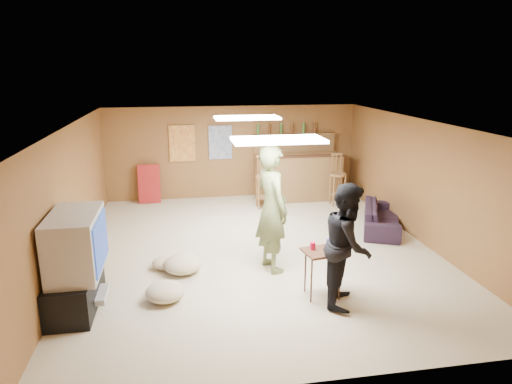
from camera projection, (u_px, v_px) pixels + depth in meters
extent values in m
plane|color=#BFB192|center=(258.00, 250.00, 7.96)|extent=(7.00, 7.00, 0.00)
cube|color=silver|center=(258.00, 124.00, 7.38)|extent=(6.00, 7.00, 0.02)
cube|color=brown|center=(233.00, 152.00, 10.99)|extent=(6.00, 0.02, 2.20)
cube|color=brown|center=(322.00, 284.00, 4.34)|extent=(6.00, 0.02, 2.20)
cube|color=brown|center=(71.00, 198.00, 7.18)|extent=(0.02, 7.00, 2.20)
cube|color=brown|center=(423.00, 182.00, 8.16)|extent=(0.02, 7.00, 2.20)
cube|color=black|center=(75.00, 290.00, 6.02)|extent=(0.55, 1.30, 0.50)
cube|color=#B2B2B7|center=(93.00, 295.00, 6.09)|extent=(0.35, 0.50, 0.08)
cube|color=#B2B2B7|center=(76.00, 243.00, 5.86)|extent=(0.60, 1.10, 0.80)
cube|color=navy|center=(101.00, 242.00, 5.91)|extent=(0.02, 0.95, 0.65)
cube|color=brown|center=(298.00, 177.00, 10.86)|extent=(2.00, 0.60, 1.10)
cube|color=#381D12|center=(302.00, 156.00, 10.48)|extent=(2.10, 0.12, 0.05)
cube|color=brown|center=(295.00, 135.00, 11.04)|extent=(2.00, 0.18, 0.05)
cube|color=brown|center=(294.00, 147.00, 11.14)|extent=(2.00, 0.14, 0.60)
cube|color=#BF3F26|center=(182.00, 144.00, 10.69)|extent=(0.60, 0.03, 0.85)
cube|color=#334C99|center=(220.00, 143.00, 10.84)|extent=(0.55, 0.03, 0.80)
cube|color=#AB1F1F|center=(149.00, 184.00, 10.65)|extent=(0.50, 0.26, 0.91)
cube|color=white|center=(278.00, 140.00, 5.96)|extent=(1.20, 0.60, 0.04)
cube|color=white|center=(247.00, 118.00, 8.52)|extent=(1.20, 0.60, 0.04)
imported|color=#636D3F|center=(272.00, 209.00, 6.99)|extent=(0.65, 0.82, 1.98)
imported|color=black|center=(348.00, 245.00, 6.00)|extent=(0.91, 1.00, 1.67)
imported|color=black|center=(382.00, 217.00, 8.94)|extent=(1.28, 1.81, 0.49)
cube|color=#381D12|center=(322.00, 273.00, 6.29)|extent=(0.59, 0.50, 0.68)
cylinder|color=#DA0E3F|center=(313.00, 246.00, 6.23)|extent=(0.08, 0.08, 0.10)
cylinder|color=#DA0E3F|center=(330.00, 248.00, 6.13)|extent=(0.11, 0.11, 0.12)
cylinder|color=navy|center=(329.00, 243.00, 6.33)|extent=(0.09, 0.09, 0.10)
ellipsoid|color=tan|center=(183.00, 264.00, 7.08)|extent=(0.66, 0.66, 0.27)
ellipsoid|color=tan|center=(165.00, 263.00, 7.23)|extent=(0.42, 0.42, 0.19)
ellipsoid|color=tan|center=(165.00, 292.00, 6.24)|extent=(0.55, 0.55, 0.24)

